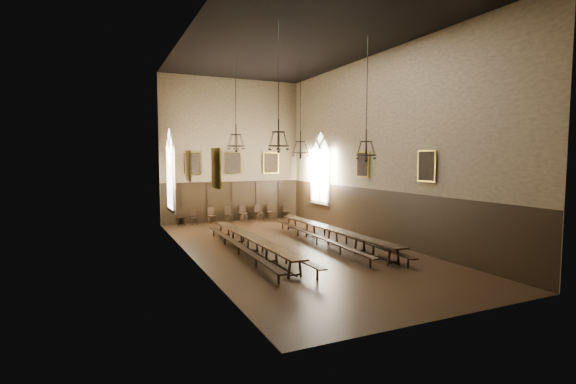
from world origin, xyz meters
TOP-DOWN VIEW (x-y plane):
  - floor at (0.00, 0.00)m, footprint 9.00×18.00m
  - ceiling at (0.00, 0.00)m, footprint 9.00×18.00m
  - wall_back at (0.00, 9.01)m, footprint 9.00×0.02m
  - wall_front at (0.00, -9.01)m, footprint 9.00×0.02m
  - wall_left at (-4.51, 0.00)m, footprint 0.02×18.00m
  - wall_right at (4.51, 0.00)m, footprint 0.02×18.00m
  - wainscot_panelling at (0.00, 0.00)m, footprint 9.00×18.00m
  - table_left at (-1.97, -0.13)m, footprint 0.75×9.05m
  - table_right at (2.08, 0.04)m, footprint 0.86×9.58m
  - bench_left_outer at (-2.59, -0.21)m, footprint 0.47×9.59m
  - bench_left_inner at (-1.48, -0.06)m, footprint 0.62×10.17m
  - bench_right_inner at (1.35, 0.25)m, footprint 0.75×9.74m
  - bench_right_outer at (2.64, -0.26)m, footprint 0.89×9.97m
  - chair_0 at (-3.40, 8.48)m, footprint 0.47×0.47m
  - chair_1 at (-2.61, 8.49)m, footprint 0.44×0.44m
  - chair_2 at (-1.51, 8.48)m, footprint 0.54×0.54m
  - chair_3 at (-0.40, 8.60)m, footprint 0.49×0.49m
  - chair_4 at (0.57, 8.60)m, footprint 0.51×0.51m
  - chair_5 at (1.57, 8.48)m, footprint 0.54×0.54m
  - chair_6 at (2.43, 8.50)m, footprint 0.49×0.49m
  - chair_7 at (3.61, 8.60)m, footprint 0.47×0.47m
  - chandelier_back_left at (-1.68, 2.88)m, footprint 0.85×0.85m
  - chandelier_back_right at (1.82, 2.92)m, footprint 0.91×0.91m
  - chandelier_front_left at (-1.69, -2.33)m, footprint 0.80×0.80m
  - chandelier_front_right at (2.33, -2.17)m, footprint 0.87×0.87m
  - portrait_back_0 at (-2.60, 8.88)m, footprint 1.10×0.12m
  - portrait_back_1 at (0.00, 8.88)m, footprint 1.10×0.12m
  - portrait_back_2 at (2.60, 8.88)m, footprint 1.10×0.12m
  - portrait_left_0 at (-4.38, 1.00)m, footprint 0.12×1.00m
  - portrait_left_1 at (-4.38, -3.50)m, footprint 0.12×1.00m
  - portrait_right_0 at (4.38, 1.00)m, footprint 0.12×1.00m
  - portrait_right_1 at (4.38, -3.50)m, footprint 0.12×1.00m
  - window_right at (4.43, 5.50)m, footprint 0.20×2.20m
  - window_left at (-4.43, 5.50)m, footprint 0.20×2.20m

SIDE VIEW (x-z plane):
  - floor at x=0.00m, z-range -0.02..0.00m
  - chair_1 at x=-2.61m, z-range -0.18..0.71m
  - bench_left_outer at x=-2.59m, z-range 0.06..0.49m
  - bench_right_inner at x=1.35m, z-range 0.06..0.50m
  - bench_right_outer at x=2.64m, z-range 0.06..0.51m
  - chair_7 at x=3.61m, z-range -0.19..0.76m
  - bench_left_inner at x=-1.48m, z-range 0.06..0.52m
  - chair_3 at x=-0.40m, z-range -0.19..0.78m
  - chair_2 at x=-1.51m, z-range -0.20..0.79m
  - chair_6 at x=2.43m, z-range -0.20..0.82m
  - chair_5 at x=1.57m, z-range -0.20..0.82m
  - chair_0 at x=-3.40m, z-range -0.20..0.83m
  - chair_4 at x=0.57m, z-range -0.21..0.84m
  - table_left at x=-1.97m, z-range 0.00..0.71m
  - table_right at x=2.08m, z-range 0.00..0.75m
  - wainscot_panelling at x=0.00m, z-range 0.00..2.50m
  - window_right at x=4.43m, z-range 1.10..5.70m
  - window_left at x=-4.43m, z-range 1.10..5.70m
  - portrait_back_0 at x=-2.60m, z-range 3.00..4.40m
  - portrait_back_1 at x=0.00m, z-range 3.00..4.40m
  - portrait_back_2 at x=2.60m, z-range 3.00..4.40m
  - portrait_left_0 at x=-4.38m, z-range 3.05..4.35m
  - portrait_left_1 at x=-4.38m, z-range 3.05..4.35m
  - portrait_right_0 at x=4.38m, z-range 3.05..4.35m
  - portrait_right_1 at x=4.38m, z-range 3.05..4.35m
  - chandelier_front_right at x=2.33m, z-range 1.97..6.98m
  - wall_back at x=0.00m, z-range 0.00..9.00m
  - wall_front at x=0.00m, z-range 0.00..9.00m
  - wall_left at x=-4.51m, z-range 0.00..9.00m
  - wall_right at x=4.51m, z-range 0.00..9.00m
  - chandelier_back_right at x=1.82m, z-range 2.15..7.03m
  - chandelier_front_left at x=-1.69m, z-range 2.47..7.14m
  - chandelier_back_left at x=-1.68m, z-range 2.63..7.18m
  - ceiling at x=0.00m, z-range 9.00..9.02m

